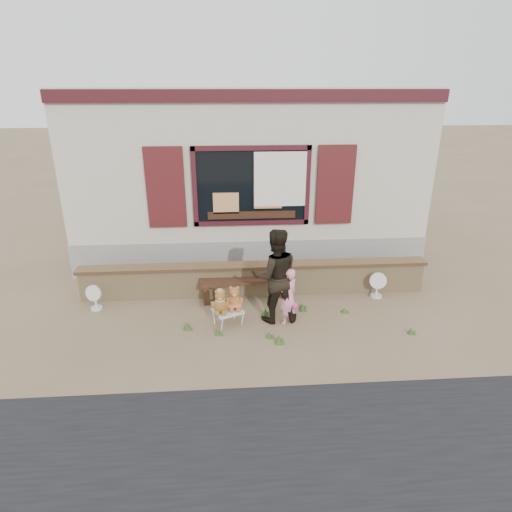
{
  "coord_description": "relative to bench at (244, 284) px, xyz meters",
  "views": [
    {
      "loc": [
        -0.53,
        -6.98,
        4.04
      ],
      "look_at": [
        0.0,
        0.6,
        1.0
      ],
      "focal_mm": 30.0,
      "sensor_mm": 36.0,
      "label": 1
    }
  ],
  "objects": [
    {
      "name": "fan_left",
      "position": [
        -2.88,
        -0.24,
        -0.07
      ],
      "size": [
        0.33,
        0.22,
        0.52
      ],
      "rotation": [
        0.0,
        0.0,
        -0.34
      ],
      "color": "silver",
      "rests_on": "ground"
    },
    {
      "name": "bench",
      "position": [
        0.0,
        0.0,
        0.0
      ],
      "size": [
        1.8,
        0.59,
        0.45
      ],
      "rotation": [
        0.0,
        0.0,
        0.12
      ],
      "color": "#351D12",
      "rests_on": "ground"
    },
    {
      "name": "child",
      "position": [
        0.74,
        -1.01,
        0.21
      ],
      "size": [
        0.47,
        0.44,
        1.07
      ],
      "primitive_type": "imported",
      "rotation": [
        0.0,
        0.0,
        3.76
      ],
      "color": "pink",
      "rests_on": "ground"
    },
    {
      "name": "shopfront",
      "position": [
        0.22,
        3.7,
        1.67
      ],
      "size": [
        8.04,
        5.13,
        4.0
      ],
      "color": "#ABA08A",
      "rests_on": "ground"
    },
    {
      "name": "ground",
      "position": [
        0.22,
        -0.79,
        -0.33
      ],
      "size": [
        80.0,
        80.0,
        0.0
      ],
      "primitive_type": "plane",
      "color": "brown",
      "rests_on": "ground"
    },
    {
      "name": "fan_right",
      "position": [
        2.71,
        -0.11,
        -0.06
      ],
      "size": [
        0.35,
        0.23,
        0.55
      ],
      "rotation": [
        0.0,
        0.0,
        -0.2
      ],
      "color": "silver",
      "rests_on": "ground"
    },
    {
      "name": "teddy_bear_right",
      "position": [
        -0.21,
        -0.93,
        0.19
      ],
      "size": [
        0.41,
        0.39,
        0.45
      ],
      "primitive_type": null,
      "rotation": [
        0.0,
        0.0,
        0.43
      ],
      "color": "brown",
      "rests_on": "folding_chair"
    },
    {
      "name": "brick_wall",
      "position": [
        0.22,
        0.21,
        0.01
      ],
      "size": [
        7.1,
        0.36,
        0.67
      ],
      "color": "tan",
      "rests_on": "ground"
    },
    {
      "name": "teddy_bear_left",
      "position": [
        -0.47,
        -1.05,
        0.18
      ],
      "size": [
        0.41,
        0.39,
        0.44
      ],
      "primitive_type": null,
      "rotation": [
        0.0,
        0.0,
        0.43
      ],
      "color": "brown",
      "rests_on": "folding_chair"
    },
    {
      "name": "grass_tufts",
      "position": [
        0.54,
        -1.1,
        -0.26
      ],
      "size": [
        4.05,
        1.33,
        0.16
      ],
      "color": "#334E1F",
      "rests_on": "ground"
    },
    {
      "name": "folding_chair",
      "position": [
        -0.34,
        -0.99,
        -0.06
      ],
      "size": [
        0.61,
        0.58,
        0.29
      ],
      "rotation": [
        0.0,
        0.0,
        0.43
      ],
      "color": "beige",
      "rests_on": "ground"
    },
    {
      "name": "adult",
      "position": [
        0.52,
        -0.86,
        0.55
      ],
      "size": [
        0.91,
        0.74,
        1.76
      ],
      "primitive_type": "imported",
      "rotation": [
        0.0,
        0.0,
        3.22
      ],
      "color": "black",
      "rests_on": "ground"
    }
  ]
}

